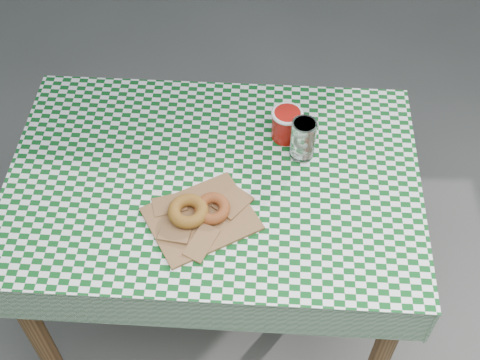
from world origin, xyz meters
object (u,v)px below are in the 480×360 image
Objects in this scene: table at (217,251)px; paper_bag at (201,218)px; drinking_glass at (303,139)px; coffee_mug at (287,124)px.

paper_bag reaches higher than table.
paper_bag is at bearing -139.84° from drinking_glass.
coffee_mug is (0.23, 0.31, 0.04)m from paper_bag.
drinking_glass is (0.25, 0.09, 0.44)m from table.
table is 0.50m from coffee_mug.
coffee_mug is at bearing 120.49° from drinking_glass.
drinking_glass is at bearing 40.16° from paper_bag.
drinking_glass reaches higher than table.
drinking_glass is (0.04, -0.07, 0.02)m from coffee_mug.
coffee_mug is at bearing 52.62° from paper_bag.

